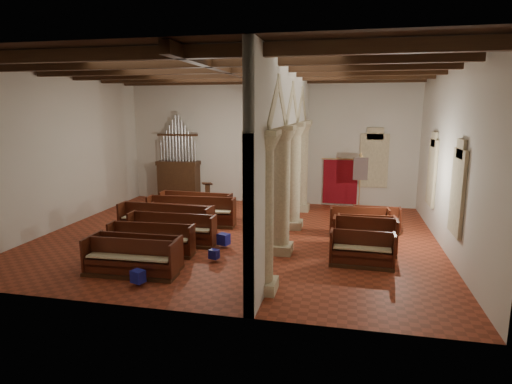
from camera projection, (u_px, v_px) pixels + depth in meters
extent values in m
plane|color=maroon|center=(238.00, 236.00, 15.59)|extent=(14.00, 14.00, 0.00)
plane|color=black|center=(237.00, 66.00, 14.45)|extent=(14.00, 14.00, 0.00)
cube|color=beige|center=(268.00, 142.00, 20.78)|extent=(14.00, 0.02, 6.00)
cube|color=beige|center=(167.00, 182.00, 9.26)|extent=(14.00, 0.02, 6.00)
cube|color=beige|center=(62.00, 150.00, 16.46)|extent=(0.02, 12.00, 6.00)
cube|color=beige|center=(450.00, 159.00, 13.57)|extent=(0.02, 12.00, 6.00)
cube|color=beige|center=(262.00, 285.00, 10.87)|extent=(0.75, 0.75, 0.30)
cylinder|color=beige|center=(262.00, 217.00, 10.53)|extent=(0.56, 0.56, 3.30)
cube|color=beige|center=(280.00, 248.00, 13.75)|extent=(0.75, 0.75, 0.30)
cylinder|color=beige|center=(281.00, 194.00, 13.41)|extent=(0.56, 0.56, 3.30)
cube|color=beige|center=(292.00, 224.00, 16.63)|extent=(0.75, 0.75, 0.30)
cylinder|color=beige|center=(293.00, 179.00, 16.28)|extent=(0.56, 0.56, 3.30)
cube|color=beige|center=(301.00, 207.00, 19.51)|extent=(0.75, 0.75, 0.30)
cylinder|color=beige|center=(302.00, 168.00, 19.16)|extent=(0.56, 0.56, 3.30)
cube|color=beige|center=(289.00, 95.00, 14.26)|extent=(0.25, 11.90, 1.93)
cube|color=#387F5C|center=(459.00, 192.00, 12.29)|extent=(0.03, 1.00, 2.20)
cube|color=#387F5C|center=(433.00, 173.00, 16.13)|extent=(0.03, 1.00, 2.20)
cube|color=#387F5C|center=(374.00, 161.00, 19.88)|extent=(1.00, 0.03, 2.20)
cube|color=#3B2412|center=(179.00, 183.00, 21.62)|extent=(2.00, 0.80, 1.80)
cube|color=#3B2412|center=(178.00, 163.00, 21.43)|extent=(2.10, 0.85, 0.20)
cube|color=#351F10|center=(208.00, 204.00, 20.66)|extent=(0.47, 0.47, 0.09)
cube|color=#351F10|center=(208.00, 195.00, 20.58)|extent=(0.23, 0.23, 1.02)
cube|color=#351F10|center=(207.00, 184.00, 20.40)|extent=(0.51, 0.42, 0.18)
cube|color=maroon|center=(340.00, 182.00, 20.33)|extent=(1.60, 0.06, 2.10)
cylinder|color=gold|center=(341.00, 159.00, 20.10)|extent=(1.80, 0.04, 0.04)
cone|color=#3B2412|center=(358.00, 214.00, 18.65)|extent=(0.41, 0.41, 0.14)
cylinder|color=gold|center=(360.00, 184.00, 18.40)|extent=(0.04, 0.04, 2.73)
cylinder|color=gold|center=(361.00, 156.00, 18.16)|extent=(0.15, 0.79, 0.03)
cube|color=navy|center=(360.00, 169.00, 18.25)|extent=(0.62, 0.11, 0.97)
cube|color=navy|center=(138.00, 276.00, 11.15)|extent=(0.40, 0.36, 0.33)
cube|color=navy|center=(214.00, 254.00, 12.94)|extent=(0.33, 0.30, 0.28)
cube|color=#16209C|center=(224.00, 239.00, 14.28)|extent=(0.45, 0.41, 0.37)
cylinder|color=silver|center=(124.00, 262.00, 12.48)|extent=(0.89, 0.45, 0.09)
cylinder|color=silver|center=(151.00, 252.00, 13.38)|extent=(1.15, 0.17, 0.11)
cube|color=#3B2412|center=(130.00, 274.00, 11.88)|extent=(2.66, 0.76, 0.10)
cube|color=#531211|center=(129.00, 265.00, 11.79)|extent=(2.50, 0.47, 0.44)
cube|color=#531211|center=(132.00, 255.00, 11.95)|extent=(2.49, 0.15, 0.92)
cube|color=#531211|center=(88.00, 253.00, 12.07)|extent=(0.09, 0.58, 0.92)
cube|color=#531211|center=(173.00, 260.00, 11.54)|extent=(0.09, 0.58, 0.92)
cube|color=beige|center=(129.00, 257.00, 11.74)|extent=(2.40, 0.43, 0.05)
cube|color=#3B2412|center=(138.00, 266.00, 12.48)|extent=(2.63, 0.68, 0.09)
cube|color=#4A150F|center=(137.00, 258.00, 12.39)|extent=(2.47, 0.39, 0.42)
cube|color=#4A150F|center=(140.00, 248.00, 12.55)|extent=(2.47, 0.08, 0.90)
cube|color=#4A150F|center=(98.00, 247.00, 12.67)|extent=(0.07, 0.57, 0.90)
cube|color=#4A150F|center=(179.00, 253.00, 12.14)|extent=(0.07, 0.57, 0.90)
cube|color=beige|center=(136.00, 250.00, 12.34)|extent=(2.38, 0.35, 0.05)
cube|color=#3B2412|center=(152.00, 253.00, 13.65)|extent=(2.79, 0.78, 0.09)
cube|color=#46180F|center=(151.00, 245.00, 13.56)|extent=(2.62, 0.49, 0.42)
cube|color=#46180F|center=(153.00, 236.00, 13.72)|extent=(2.61, 0.18, 0.90)
cube|color=#46180F|center=(113.00, 235.00, 13.85)|extent=(0.09, 0.57, 0.90)
cube|color=#46180F|center=(191.00, 240.00, 13.30)|extent=(0.09, 0.57, 0.90)
cube|color=beige|center=(150.00, 238.00, 13.51)|extent=(2.52, 0.45, 0.05)
cube|color=#3B2412|center=(172.00, 243.00, 14.67)|extent=(3.04, 0.71, 0.10)
cube|color=#49160F|center=(171.00, 235.00, 14.57)|extent=(2.89, 0.41, 0.45)
cube|color=#49160F|center=(174.00, 226.00, 14.74)|extent=(2.89, 0.08, 0.95)
cube|color=#49160F|center=(132.00, 225.00, 14.90)|extent=(0.07, 0.60, 0.95)
cube|color=#49160F|center=(213.00, 230.00, 14.28)|extent=(0.07, 0.60, 0.95)
cube|color=beige|center=(171.00, 228.00, 14.52)|extent=(2.78, 0.37, 0.05)
cube|color=#3B2412|center=(165.00, 234.00, 15.64)|extent=(3.53, 0.90, 0.11)
cube|color=#461C0F|center=(164.00, 227.00, 15.53)|extent=(3.36, 0.57, 0.49)
cube|color=#461C0F|center=(167.00, 218.00, 15.72)|extent=(3.35, 0.21, 1.04)
cube|color=#461C0F|center=(122.00, 216.00, 15.90)|extent=(0.10, 0.66, 1.04)
cube|color=#461C0F|center=(210.00, 221.00, 15.19)|extent=(0.10, 0.66, 1.04)
cube|color=beige|center=(164.00, 219.00, 15.48)|extent=(3.23, 0.52, 0.05)
cube|color=#3B2412|center=(181.00, 229.00, 16.34)|extent=(2.61, 0.76, 0.09)
cube|color=#4F2311|center=(180.00, 223.00, 16.25)|extent=(2.45, 0.48, 0.42)
cube|color=#4F2311|center=(182.00, 215.00, 16.41)|extent=(2.44, 0.17, 0.89)
cube|color=#4F2311|center=(150.00, 215.00, 16.53)|extent=(0.09, 0.57, 0.89)
cube|color=#4F2311|center=(212.00, 218.00, 16.01)|extent=(0.09, 0.57, 0.89)
cube|color=beige|center=(180.00, 217.00, 16.20)|extent=(2.35, 0.44, 0.05)
cube|color=#3B2412|center=(191.00, 224.00, 17.04)|extent=(3.55, 0.97, 0.11)
cube|color=#531811|center=(191.00, 217.00, 16.93)|extent=(3.38, 0.64, 0.49)
cube|color=#531811|center=(193.00, 209.00, 17.12)|extent=(3.36, 0.28, 1.03)
cube|color=#531811|center=(151.00, 208.00, 17.31)|extent=(0.12, 0.66, 1.03)
cube|color=#531811|center=(233.00, 212.00, 16.60)|extent=(0.12, 0.66, 1.03)
cube|color=beige|center=(191.00, 210.00, 16.88)|extent=(3.24, 0.59, 0.05)
cube|color=#3B2412|center=(196.00, 217.00, 18.17)|extent=(3.12, 0.84, 0.10)
cube|color=#511A11|center=(195.00, 211.00, 18.06)|extent=(2.96, 0.52, 0.47)
cube|color=#511A11|center=(197.00, 203.00, 18.24)|extent=(2.95, 0.17, 0.99)
cube|color=#511A11|center=(163.00, 203.00, 18.40)|extent=(0.09, 0.63, 0.99)
cube|color=#511A11|center=(230.00, 206.00, 17.77)|extent=(0.09, 0.63, 0.99)
cube|color=beige|center=(195.00, 205.00, 18.01)|extent=(2.84, 0.47, 0.05)
cube|color=#3B2412|center=(361.00, 264.00, 12.63)|extent=(1.88, 0.75, 0.10)
cube|color=#4B1110|center=(362.00, 256.00, 12.53)|extent=(1.72, 0.45, 0.44)
cube|color=#4B1110|center=(362.00, 246.00, 12.70)|extent=(1.71, 0.12, 0.93)
cube|color=#4B1110|center=(331.00, 245.00, 12.73)|extent=(0.09, 0.59, 0.93)
cube|color=#4B1110|center=(394.00, 249.00, 12.36)|extent=(0.09, 0.59, 0.93)
cube|color=beige|center=(362.00, 248.00, 12.48)|extent=(1.65, 0.40, 0.05)
cube|color=#3B2412|center=(364.00, 251.00, 13.76)|extent=(2.02, 0.82, 0.11)
cube|color=#4A1410|center=(364.00, 243.00, 13.65)|extent=(1.86, 0.49, 0.49)
cube|color=#4A1410|center=(365.00, 232.00, 13.84)|extent=(1.86, 0.12, 1.04)
cube|color=#4A1410|center=(334.00, 232.00, 13.87)|extent=(0.09, 0.66, 1.04)
cube|color=#4A1410|center=(396.00, 236.00, 13.47)|extent=(0.09, 0.66, 1.04)
cube|color=beige|center=(365.00, 235.00, 13.60)|extent=(1.79, 0.44, 0.05)
cube|color=#3B2412|center=(365.00, 245.00, 14.45)|extent=(1.92, 0.77, 0.10)
cube|color=#4B1210|center=(366.00, 237.00, 14.36)|extent=(1.76, 0.47, 0.45)
cube|color=#4B1210|center=(366.00, 228.00, 14.53)|extent=(1.74, 0.14, 0.94)
cube|color=#4B1210|center=(339.00, 228.00, 14.56)|extent=(0.09, 0.60, 0.94)
cube|color=#4B1210|center=(394.00, 231.00, 14.19)|extent=(0.09, 0.60, 0.94)
cube|color=beige|center=(366.00, 230.00, 14.31)|extent=(1.68, 0.42, 0.05)
cube|color=#3B2412|center=(358.00, 235.00, 15.55)|extent=(2.13, 0.84, 0.10)
cube|color=#430F0E|center=(359.00, 228.00, 15.45)|extent=(1.96, 0.53, 0.45)
cube|color=#430F0E|center=(359.00, 220.00, 15.62)|extent=(1.94, 0.20, 0.96)
cube|color=#430F0E|center=(331.00, 219.00, 15.68)|extent=(0.11, 0.61, 0.96)
cube|color=#430F0E|center=(388.00, 222.00, 15.26)|extent=(0.11, 0.61, 0.96)
cube|color=beige|center=(359.00, 221.00, 15.40)|extent=(1.88, 0.49, 0.05)
cube|color=#3B2412|center=(376.00, 231.00, 16.13)|extent=(1.78, 0.71, 0.09)
cube|color=#491E0F|center=(376.00, 224.00, 16.04)|extent=(1.62, 0.42, 0.41)
cube|color=#491E0F|center=(376.00, 217.00, 16.20)|extent=(1.61, 0.12, 0.87)
cube|color=#491E0F|center=(353.00, 217.00, 16.23)|extent=(0.08, 0.55, 0.87)
cube|color=#491E0F|center=(400.00, 219.00, 15.88)|extent=(0.08, 0.55, 0.87)
cube|color=beige|center=(376.00, 219.00, 15.99)|extent=(1.55, 0.39, 0.05)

